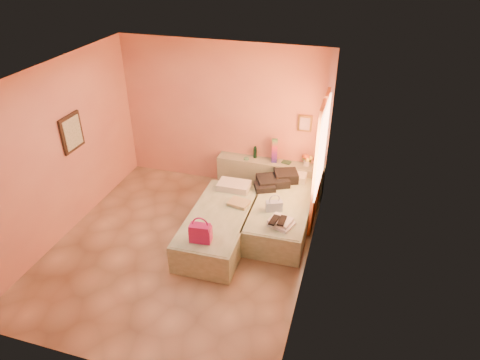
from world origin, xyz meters
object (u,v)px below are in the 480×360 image
Objects in this scene: bed_right at (282,213)px; towel_stack at (282,223)px; magenta_handbag at (201,233)px; blue_handbag at (274,206)px; bed_left at (219,226)px; headboard_ledge at (270,176)px; water_bottle at (255,152)px; flower_vase at (307,159)px; green_book at (286,162)px.

towel_stack reaches higher than bed_right.
magenta_handbag is at bearing -125.29° from bed_right.
magenta_handbag reaches higher than blue_handbag.
bed_left is 0.96m from blue_handbag.
bed_right is (0.45, -1.05, -0.08)m from headboard_ledge.
bed_right is at bearing 54.48° from blue_handbag.
bed_right is at bearing 100.57° from towel_stack.
headboard_ledge is at bearing 72.90° from magenta_handbag.
water_bottle is 1.59m from blue_handbag.
towel_stack is (0.58, -1.72, 0.23)m from headboard_ledge.
bed_right is at bearing 49.83° from magenta_handbag.
magenta_handbag reaches higher than headboard_ledge.
headboard_ledge is 7.76× the size of flower_vase.
bed_left is at bearing -145.22° from bed_right.
bed_left is at bearing 178.98° from towel_stack.
water_bottle is 2.01m from towel_stack.
flower_vase is (1.12, 1.74, 0.53)m from bed_left.
water_bottle is at bearing 168.75° from headboard_ledge.
water_bottle is at bearing 94.70° from blue_handbag.
towel_stack reaches higher than bed_left.
bed_left is 1.93m from green_book.
headboard_ledge is 0.55m from water_bottle.
water_bottle reaches higher than green_book.
towel_stack is (0.28, -1.75, -0.11)m from green_book.
bed_left is 7.57× the size of flower_vase.
headboard_ledge is 1.43m from blue_handbag.
water_bottle is 0.87× the size of flower_vase.
blue_handbag is at bearing -63.73° from water_bottle.
blue_handbag is at bearing 118.79° from towel_stack.
headboard_ledge is 2.49m from magenta_handbag.
magenta_handbag is at bearing -146.40° from towel_stack.
bed_left is 5.71× the size of towel_stack.
blue_handbag is (0.82, 0.35, 0.34)m from bed_left.
bed_right is 0.74m from towel_stack.
water_bottle is 0.66× the size of towel_stack.
bed_right is 7.57× the size of flower_vase.
blue_handbag is (-0.08, -0.30, 0.34)m from bed_right.
bed_right is 6.35× the size of magenta_handbag.
bed_right is at bearing -101.39° from flower_vase.
bed_right is at bearing -69.74° from green_book.
headboard_ledge is 1.02× the size of bed_right.
water_bottle is (-0.78, 1.11, 0.51)m from bed_right.
towel_stack is at bearing 27.66° from magenta_handbag.
water_bottle is at bearing 178.83° from flower_vase.
green_book is (0.30, 0.03, 0.34)m from headboard_ledge.
blue_handbag is 0.76× the size of towel_stack.
headboard_ledge is 0.45m from green_book.
green_book is 0.51× the size of magenta_handbag.
magenta_handbag reaches higher than green_book.
flower_vase is 1.44m from blue_handbag.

